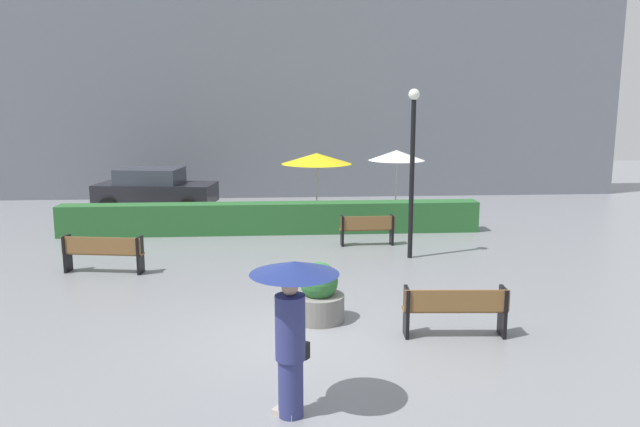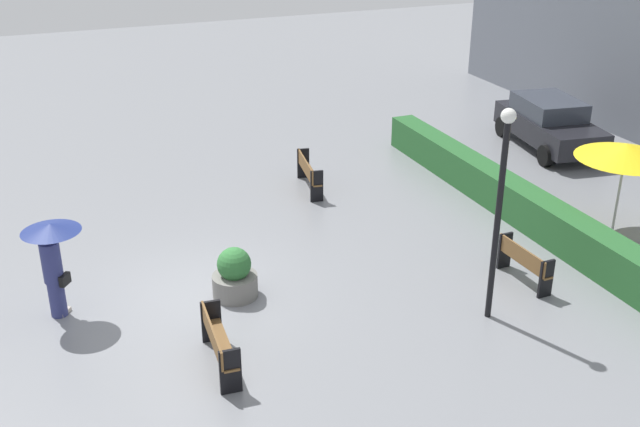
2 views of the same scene
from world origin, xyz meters
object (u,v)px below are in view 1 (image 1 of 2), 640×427
Objects in this scene: bench_far_left at (103,251)px; planter_pot at (319,296)px; bench_near_right at (455,308)px; bench_back_row at (367,228)px; parked_car at (155,189)px; patio_umbrella_white at (397,155)px; pedestrian_with_umbrella at (292,311)px; lamp_post at (412,157)px; patio_umbrella_yellow at (317,159)px.

bench_far_left is 5.94m from planter_pot.
planter_pot is at bearing 156.84° from bench_near_right.
parked_car is at bearing 139.50° from bench_back_row.
parked_car reaches higher than bench_far_left.
patio_umbrella_white is at bearing 69.16° from bench_back_row.
bench_near_right is 1.63× the size of planter_pot.
bench_near_right is 2.45m from planter_pot.
bench_near_right is at bearing -95.75° from patio_umbrella_white.
pedestrian_with_umbrella is 0.47× the size of lamp_post.
patio_umbrella_white is (8.15, 6.57, 1.60)m from bench_far_left.
bench_back_row is 9.57m from pedestrian_with_umbrella.
bench_far_left is 0.45× the size of lamp_post.
bench_back_row is (-0.50, 6.80, -0.01)m from bench_near_right.
bench_back_row is 0.66× the size of patio_umbrella_yellow.
bench_near_right is 0.77× the size of patio_umbrella_yellow.
bench_near_right is 0.42× the size of lamp_post.
bench_far_left is 8.25m from parked_car.
bench_near_right is 10.54m from patio_umbrella_yellow.
lamp_post is 5.73m from patio_umbrella_white.
bench_near_right is at bearing -32.34° from bench_far_left.
parked_car reaches higher than bench_back_row.
pedestrian_with_umbrella is at bearing -99.43° from planter_pot.
parked_car is at bearing 136.74° from lamp_post.
bench_near_right is 3.82m from pedestrian_with_umbrella.
bench_far_left is at bearing -160.32° from bench_back_row.
bench_back_row is 0.36× the size of lamp_post.
pedestrian_with_umbrella is at bearing -73.13° from parked_car.
bench_back_row is at bearing -110.84° from patio_umbrella_white.
parked_car is (-7.40, 12.70, 0.30)m from bench_near_right.
bench_far_left is at bearing -87.50° from parked_car.
patio_umbrella_white is (2.79, 0.75, 0.02)m from patio_umbrella_yellow.
bench_far_left is 6.95m from bench_back_row.
bench_near_right is at bearing -94.19° from lamp_post.
pedestrian_with_umbrella is 0.87× the size of patio_umbrella_yellow.
planter_pot is at bearing -93.49° from patio_umbrella_yellow.
pedestrian_with_umbrella is 14.05m from patio_umbrella_white.
patio_umbrella_white is 8.77m from parked_car.
bench_far_left is 8.07m from patio_umbrella_yellow.
bench_near_right reaches higher than bench_back_row.
planter_pot is at bearing -36.11° from bench_far_left.
patio_umbrella_yellow is 1.00× the size of patio_umbrella_white.
patio_umbrella_white is at bearing -11.09° from parked_car.
pedestrian_with_umbrella reaches higher than bench_far_left.
lamp_post is 1.85× the size of patio_umbrella_white.
planter_pot is 0.47× the size of patio_umbrella_yellow.
bench_back_row is (6.54, 2.34, -0.03)m from bench_far_left.
lamp_post is 0.96× the size of parked_car.
bench_near_right is 8.34m from bench_far_left.
patio_umbrella_white reaches higher than pedestrian_with_umbrella.
lamp_post is (0.89, -1.44, 2.08)m from bench_back_row.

